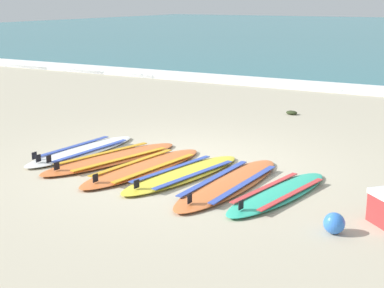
{
  "coord_description": "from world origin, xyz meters",
  "views": [
    {
      "loc": [
        4.03,
        -6.96,
        2.43
      ],
      "look_at": [
        -0.0,
        0.31,
        0.25
      ],
      "focal_mm": 52.14,
      "sensor_mm": 36.0,
      "label": 1
    }
  ],
  "objects_px": {
    "surfboard_4": "(229,183)",
    "beach_ball": "(334,223)",
    "surfboard_0": "(82,151)",
    "surfboard_1": "(112,158)",
    "surfboard_2": "(144,167)",
    "surfboard_3": "(183,174)",
    "surfboard_5": "(279,193)"
  },
  "relations": [
    {
      "from": "surfboard_3",
      "to": "surfboard_1",
      "type": "bearing_deg",
      "value": 173.71
    },
    {
      "from": "surfboard_2",
      "to": "surfboard_4",
      "type": "bearing_deg",
      "value": -1.81
    },
    {
      "from": "surfboard_1",
      "to": "surfboard_4",
      "type": "bearing_deg",
      "value": -5.49
    },
    {
      "from": "surfboard_1",
      "to": "surfboard_4",
      "type": "distance_m",
      "value": 2.11
    },
    {
      "from": "surfboard_0",
      "to": "surfboard_4",
      "type": "bearing_deg",
      "value": -6.61
    },
    {
      "from": "surfboard_1",
      "to": "surfboard_2",
      "type": "bearing_deg",
      "value": -12.73
    },
    {
      "from": "surfboard_0",
      "to": "beach_ball",
      "type": "height_order",
      "value": "beach_ball"
    },
    {
      "from": "surfboard_3",
      "to": "surfboard_4",
      "type": "bearing_deg",
      "value": -4.03
    },
    {
      "from": "surfboard_3",
      "to": "surfboard_4",
      "type": "distance_m",
      "value": 0.74
    },
    {
      "from": "beach_ball",
      "to": "surfboard_0",
      "type": "bearing_deg",
      "value": 164.9
    },
    {
      "from": "surfboard_5",
      "to": "beach_ball",
      "type": "bearing_deg",
      "value": -41.44
    },
    {
      "from": "surfboard_1",
      "to": "surfboard_2",
      "type": "height_order",
      "value": "same"
    },
    {
      "from": "surfboard_3",
      "to": "surfboard_4",
      "type": "height_order",
      "value": "same"
    },
    {
      "from": "surfboard_4",
      "to": "beach_ball",
      "type": "distance_m",
      "value": 1.86
    },
    {
      "from": "surfboard_2",
      "to": "surfboard_4",
      "type": "distance_m",
      "value": 1.4
    },
    {
      "from": "surfboard_2",
      "to": "beach_ball",
      "type": "height_order",
      "value": "beach_ball"
    },
    {
      "from": "surfboard_3",
      "to": "surfboard_5",
      "type": "height_order",
      "value": "same"
    },
    {
      "from": "surfboard_5",
      "to": "beach_ball",
      "type": "xyz_separation_m",
      "value": [
        0.92,
        -0.82,
        0.08
      ]
    },
    {
      "from": "surfboard_1",
      "to": "beach_ball",
      "type": "xyz_separation_m",
      "value": [
        3.74,
        -1.07,
        0.08
      ]
    },
    {
      "from": "surfboard_0",
      "to": "beach_ball",
      "type": "relative_size",
      "value": 10.18
    },
    {
      "from": "surfboard_5",
      "to": "beach_ball",
      "type": "height_order",
      "value": "beach_ball"
    },
    {
      "from": "surfboard_5",
      "to": "beach_ball",
      "type": "distance_m",
      "value": 1.24
    },
    {
      "from": "surfboard_4",
      "to": "surfboard_5",
      "type": "xyz_separation_m",
      "value": [
        0.72,
        -0.06,
        0.0
      ]
    },
    {
      "from": "surfboard_0",
      "to": "surfboard_3",
      "type": "height_order",
      "value": "same"
    },
    {
      "from": "surfboard_2",
      "to": "surfboard_3",
      "type": "xyz_separation_m",
      "value": [
        0.66,
        0.01,
        0.0
      ]
    },
    {
      "from": "surfboard_1",
      "to": "surfboard_5",
      "type": "height_order",
      "value": "same"
    },
    {
      "from": "surfboard_3",
      "to": "surfboard_0",
      "type": "bearing_deg",
      "value": 172.47
    },
    {
      "from": "surfboard_0",
      "to": "surfboard_2",
      "type": "bearing_deg",
      "value": -11.35
    },
    {
      "from": "surfboard_0",
      "to": "surfboard_4",
      "type": "xyz_separation_m",
      "value": [
        2.79,
        -0.32,
        -0.0
      ]
    },
    {
      "from": "surfboard_1",
      "to": "beach_ball",
      "type": "bearing_deg",
      "value": -16.03
    },
    {
      "from": "surfboard_0",
      "to": "surfboard_1",
      "type": "xyz_separation_m",
      "value": [
        0.69,
        -0.12,
        -0.0
      ]
    },
    {
      "from": "surfboard_1",
      "to": "surfboard_4",
      "type": "relative_size",
      "value": 1.01
    }
  ]
}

